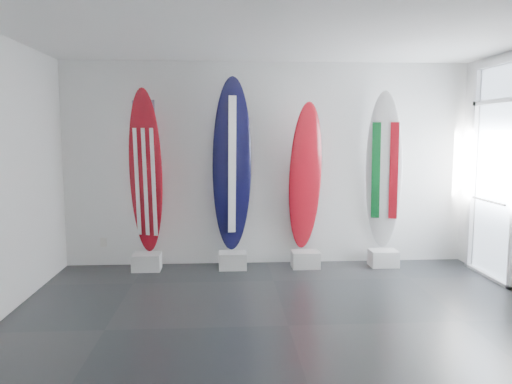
{
  "coord_description": "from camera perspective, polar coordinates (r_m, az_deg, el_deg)",
  "views": [
    {
      "loc": [
        -0.63,
        -4.78,
        1.95
      ],
      "look_at": [
        -0.24,
        1.4,
        1.21
      ],
      "focal_mm": 34.36,
      "sensor_mm": 36.0,
      "label": 1
    }
  ],
  "objects": [
    {
      "name": "display_block_usa",
      "position": [
        7.28,
        -12.59,
        -7.95
      ],
      "size": [
        0.4,
        0.3,
        0.24
      ],
      "primitive_type": "cube",
      "color": "silver",
      "rests_on": "floor"
    },
    {
      "name": "floor",
      "position": [
        5.2,
        3.79,
        -15.26
      ],
      "size": [
        6.0,
        6.0,
        0.0
      ],
      "primitive_type": "plane",
      "color": "black",
      "rests_on": "ground"
    },
    {
      "name": "surfboard_italy",
      "position": [
        7.45,
        14.65,
        2.35
      ],
      "size": [
        0.61,
        0.5,
        2.34
      ],
      "primitive_type": "ellipsoid",
      "rotation": [
        0.11,
        0.0,
        -0.38
      ],
      "color": "white",
      "rests_on": "display_block_italy"
    },
    {
      "name": "surfboard_swiss",
      "position": [
        7.18,
        5.76,
        1.72
      ],
      "size": [
        0.55,
        0.44,
        2.18
      ],
      "primitive_type": "ellipsoid",
      "rotation": [
        0.13,
        0.0,
        0.17
      ],
      "color": "maroon",
      "rests_on": "display_block_swiss"
    },
    {
      "name": "wall_outlet",
      "position": [
        7.65,
        -17.34,
        -5.61
      ],
      "size": [
        0.09,
        0.02,
        0.13
      ],
      "primitive_type": "cube",
      "color": "silver",
      "rests_on": "wall_back"
    },
    {
      "name": "surfboard_navy",
      "position": [
        7.07,
        -2.8,
        3.1
      ],
      "size": [
        0.6,
        0.33,
        2.52
      ],
      "primitive_type": "ellipsoid",
      "rotation": [
        0.06,
        0.0,
        0.16
      ],
      "color": "black",
      "rests_on": "display_block_navy"
    },
    {
      "name": "display_block_swiss",
      "position": [
        7.29,
        5.77,
        -7.81
      ],
      "size": [
        0.4,
        0.3,
        0.24
      ],
      "primitive_type": "cube",
      "color": "silver",
      "rests_on": "floor"
    },
    {
      "name": "wall_front",
      "position": [
        2.41,
        11.74,
        -4.1
      ],
      "size": [
        6.0,
        0.0,
        6.0
      ],
      "primitive_type": "plane",
      "rotation": [
        -1.57,
        0.0,
        0.0
      ],
      "color": "white",
      "rests_on": "ground"
    },
    {
      "name": "surfboard_usa",
      "position": [
        7.17,
        -12.73,
        2.34
      ],
      "size": [
        0.56,
        0.36,
        2.36
      ],
      "primitive_type": "ellipsoid",
      "rotation": [
        0.04,
        0.0,
        -0.38
      ],
      "color": "maroon",
      "rests_on": "display_block_usa"
    },
    {
      "name": "glass_door",
      "position": [
        7.3,
        25.99,
        1.96
      ],
      "size": [
        0.12,
        1.16,
        2.85
      ],
      "primitive_type": null,
      "color": "white",
      "rests_on": "floor"
    },
    {
      "name": "display_block_navy",
      "position": [
        7.2,
        -2.73,
        -7.97
      ],
      "size": [
        0.4,
        0.3,
        0.24
      ],
      "primitive_type": "cube",
      "color": "silver",
      "rests_on": "floor"
    },
    {
      "name": "ceiling",
      "position": [
        4.93,
        4.07,
        19.05
      ],
      "size": [
        6.0,
        6.0,
        0.0
      ],
      "primitive_type": "plane",
      "rotation": [
        3.14,
        0.0,
        0.0
      ],
      "color": "white",
      "rests_on": "wall_back"
    },
    {
      "name": "display_block_italy",
      "position": [
        7.56,
        14.6,
        -7.46
      ],
      "size": [
        0.4,
        0.3,
        0.24
      ],
      "primitive_type": "cube",
      "color": "silver",
      "rests_on": "floor"
    },
    {
      "name": "wall_back",
      "position": [
        7.32,
        1.36,
        3.24
      ],
      "size": [
        6.0,
        0.0,
        6.0
      ],
      "primitive_type": "plane",
      "rotation": [
        1.57,
        0.0,
        0.0
      ],
      "color": "white",
      "rests_on": "ground"
    }
  ]
}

